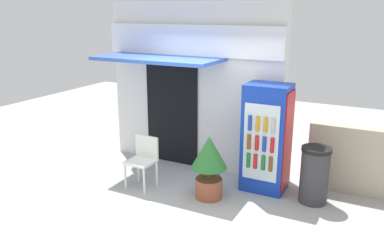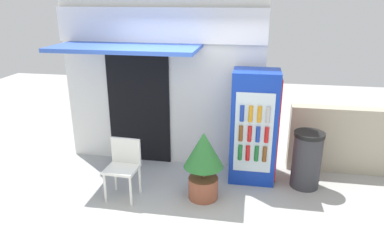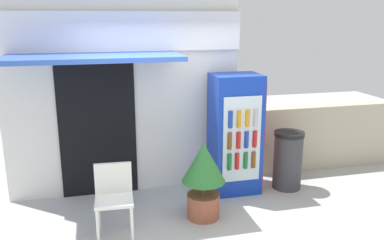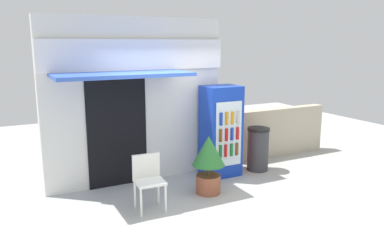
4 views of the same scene
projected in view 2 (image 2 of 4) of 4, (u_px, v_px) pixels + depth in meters
ground at (178, 212)px, 4.86m from camera, size 16.00×16.00×0.00m
storefront_building at (161, 74)px, 5.95m from camera, size 3.40×1.25×3.04m
drink_cooler at (254, 127)px, 5.48m from camera, size 0.72×0.62×1.78m
plastic_chair at (124, 163)px, 5.12m from camera, size 0.47×0.43×0.87m
potted_plant_near_shop at (203, 160)px, 5.02m from camera, size 0.57×0.57×1.03m
trash_bin at (307, 160)px, 5.39m from camera, size 0.45×0.45×0.89m
stone_boundary_wall at (367, 142)px, 5.79m from camera, size 2.50×0.23×1.11m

